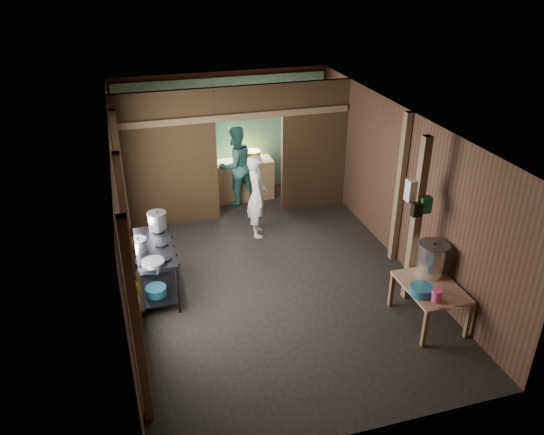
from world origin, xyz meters
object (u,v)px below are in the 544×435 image
object	(u,v)px
gas_range	(153,270)
prep_table	(428,303)
stove_pot_large	(157,221)
cook	(257,196)
stock_pot	(432,259)
yellow_tub	(252,155)
pink_bucket	(437,296)

from	to	relation	value
gas_range	prep_table	world-z (taller)	gas_range
gas_range	stove_pot_large	bearing A→B (deg)	72.56
stove_pot_large	cook	world-z (taller)	cook
stove_pot_large	stock_pot	xyz separation A→B (m)	(3.70, -2.08, -0.12)
stove_pot_large	yellow_tub	distance (m)	3.32
stove_pot_large	yellow_tub	xyz separation A→B (m)	(2.19, 2.50, -0.01)
gas_range	cook	size ratio (longest dim) A/B	0.88
stock_pot	prep_table	bearing A→B (deg)	-117.77
gas_range	prep_table	xyz separation A→B (m)	(3.71, -1.84, -0.11)
stove_pot_large	yellow_tub	bearing A→B (deg)	48.76
pink_bucket	yellow_tub	world-z (taller)	yellow_tub
gas_range	prep_table	distance (m)	4.14
pink_bucket	stock_pot	bearing A→B (deg)	65.21
prep_table	pink_bucket	world-z (taller)	pink_bucket
prep_table	stock_pot	xyz separation A→B (m)	(0.16, 0.30, 0.54)
prep_table	yellow_tub	world-z (taller)	yellow_tub
gas_range	stock_pot	xyz separation A→B (m)	(3.87, -1.54, 0.43)
stove_pot_large	yellow_tub	size ratio (longest dim) A/B	0.86
stock_pot	cook	xyz separation A→B (m)	(-1.83, 2.93, -0.05)
prep_table	stove_pot_large	xyz separation A→B (m)	(-3.54, 2.38, 0.65)
pink_bucket	prep_table	bearing A→B (deg)	68.03
stock_pot	yellow_tub	bearing A→B (deg)	108.20
stove_pot_large	stock_pot	bearing A→B (deg)	-29.39
pink_bucket	cook	bearing A→B (deg)	113.49
cook	prep_table	bearing A→B (deg)	-144.56
cook	gas_range	bearing A→B (deg)	132.30
prep_table	pink_bucket	size ratio (longest dim) A/B	6.16
prep_table	yellow_tub	size ratio (longest dim) A/B	2.84
prep_table	stove_pot_large	size ratio (longest dim) A/B	3.28
cook	stock_pot	bearing A→B (deg)	-139.99
prep_table	cook	bearing A→B (deg)	117.48
gas_range	pink_bucket	size ratio (longest dim) A/B	8.36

